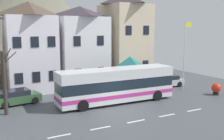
{
  "coord_description": "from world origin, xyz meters",
  "views": [
    {
      "loc": [
        -10.88,
        -19.04,
        7.1
      ],
      "look_at": [
        2.37,
        5.92,
        2.62
      ],
      "focal_mm": 43.42,
      "sensor_mm": 36.0,
      "label": 1
    }
  ],
  "objects_px": {
    "parked_car_00": "(166,81)",
    "bus_shelter": "(130,63)",
    "hilltop_castle": "(25,14)",
    "transit_bus": "(116,85)",
    "public_bench": "(110,85)",
    "bare_tree_01": "(5,82)",
    "townhouse_02": "(81,47)",
    "pedestrian_01": "(140,86)",
    "townhouse_03": "(124,38)",
    "townhouse_01": "(30,47)",
    "parked_car_01": "(17,97)",
    "flagpole": "(185,51)",
    "harbour_buoy": "(216,88)",
    "pedestrian_00": "(171,83)"
  },
  "relations": [
    {
      "from": "townhouse_02",
      "to": "pedestrian_00",
      "type": "relative_size",
      "value": 5.98
    },
    {
      "from": "public_bench",
      "to": "harbour_buoy",
      "type": "relative_size",
      "value": 1.2
    },
    {
      "from": "townhouse_03",
      "to": "townhouse_01",
      "type": "bearing_deg",
      "value": -177.09
    },
    {
      "from": "transit_bus",
      "to": "parked_car_00",
      "type": "height_order",
      "value": "transit_bus"
    },
    {
      "from": "parked_car_00",
      "to": "harbour_buoy",
      "type": "xyz_separation_m",
      "value": [
        2.03,
        -5.77,
        0.04
      ]
    },
    {
      "from": "townhouse_03",
      "to": "pedestrian_00",
      "type": "xyz_separation_m",
      "value": [
        1.42,
        -7.92,
        -4.82
      ]
    },
    {
      "from": "pedestrian_00",
      "to": "townhouse_01",
      "type": "bearing_deg",
      "value": 152.26
    },
    {
      "from": "townhouse_02",
      "to": "parked_car_01",
      "type": "distance_m",
      "value": 10.49
    },
    {
      "from": "public_bench",
      "to": "townhouse_01",
      "type": "bearing_deg",
      "value": 158.03
    },
    {
      "from": "transit_bus",
      "to": "pedestrian_01",
      "type": "height_order",
      "value": "transit_bus"
    },
    {
      "from": "parked_car_01",
      "to": "transit_bus",
      "type": "bearing_deg",
      "value": -32.6
    },
    {
      "from": "townhouse_03",
      "to": "hilltop_castle",
      "type": "height_order",
      "value": "hilltop_castle"
    },
    {
      "from": "hilltop_castle",
      "to": "public_bench",
      "type": "xyz_separation_m",
      "value": [
        5.14,
        -22.32,
        -8.81
      ]
    },
    {
      "from": "townhouse_03",
      "to": "hilltop_castle",
      "type": "relative_size",
      "value": 0.29
    },
    {
      "from": "parked_car_00",
      "to": "townhouse_02",
      "type": "bearing_deg",
      "value": -27.95
    },
    {
      "from": "public_bench",
      "to": "flagpole",
      "type": "relative_size",
      "value": 0.2
    },
    {
      "from": "townhouse_01",
      "to": "harbour_buoy",
      "type": "distance_m",
      "value": 20.58
    },
    {
      "from": "townhouse_02",
      "to": "townhouse_01",
      "type": "bearing_deg",
      "value": -178.91
    },
    {
      "from": "townhouse_01",
      "to": "hilltop_castle",
      "type": "xyz_separation_m",
      "value": [
        3.09,
        19.0,
        4.36
      ]
    },
    {
      "from": "hilltop_castle",
      "to": "transit_bus",
      "type": "relative_size",
      "value": 3.48
    },
    {
      "from": "pedestrian_01",
      "to": "harbour_buoy",
      "type": "xyz_separation_m",
      "value": [
        6.67,
        -4.4,
        -0.08
      ]
    },
    {
      "from": "bus_shelter",
      "to": "flagpole",
      "type": "relative_size",
      "value": 0.5
    },
    {
      "from": "transit_bus",
      "to": "bare_tree_01",
      "type": "relative_size",
      "value": 2.09
    },
    {
      "from": "pedestrian_01",
      "to": "public_bench",
      "type": "height_order",
      "value": "pedestrian_01"
    },
    {
      "from": "townhouse_02",
      "to": "bus_shelter",
      "type": "distance_m",
      "value": 6.59
    },
    {
      "from": "pedestrian_00",
      "to": "pedestrian_01",
      "type": "height_order",
      "value": "pedestrian_00"
    },
    {
      "from": "bus_shelter",
      "to": "flagpole",
      "type": "bearing_deg",
      "value": -24.62
    },
    {
      "from": "bare_tree_01",
      "to": "parked_car_01",
      "type": "bearing_deg",
      "value": 65.79
    },
    {
      "from": "harbour_buoy",
      "to": "parked_car_00",
      "type": "bearing_deg",
      "value": 109.4
    },
    {
      "from": "parked_car_00",
      "to": "bus_shelter",
      "type": "bearing_deg",
      "value": -0.59
    },
    {
      "from": "public_bench",
      "to": "transit_bus",
      "type": "bearing_deg",
      "value": -111.53
    },
    {
      "from": "harbour_buoy",
      "to": "bare_tree_01",
      "type": "height_order",
      "value": "bare_tree_01"
    },
    {
      "from": "public_bench",
      "to": "bare_tree_01",
      "type": "distance_m",
      "value": 12.81
    },
    {
      "from": "townhouse_03",
      "to": "parked_car_01",
      "type": "bearing_deg",
      "value": -159.93
    },
    {
      "from": "pedestrian_01",
      "to": "bare_tree_01",
      "type": "xyz_separation_m",
      "value": [
        -13.81,
        -0.97,
        1.92
      ]
    },
    {
      "from": "townhouse_02",
      "to": "public_bench",
      "type": "height_order",
      "value": "townhouse_02"
    },
    {
      "from": "parked_car_00",
      "to": "pedestrian_01",
      "type": "distance_m",
      "value": 4.84
    },
    {
      "from": "townhouse_03",
      "to": "bare_tree_01",
      "type": "bearing_deg",
      "value": -152.82
    },
    {
      "from": "transit_bus",
      "to": "public_bench",
      "type": "height_order",
      "value": "transit_bus"
    },
    {
      "from": "pedestrian_00",
      "to": "pedestrian_01",
      "type": "xyz_separation_m",
      "value": [
        -3.68,
        0.64,
        -0.13
      ]
    },
    {
      "from": "hilltop_castle",
      "to": "transit_bus",
      "type": "xyz_separation_m",
      "value": [
        3.05,
        -27.6,
        -7.64
      ]
    },
    {
      "from": "hilltop_castle",
      "to": "bare_tree_01",
      "type": "relative_size",
      "value": 7.27
    },
    {
      "from": "parked_car_00",
      "to": "bare_tree_01",
      "type": "xyz_separation_m",
      "value": [
        -18.45,
        -2.34,
        2.03
      ]
    },
    {
      "from": "townhouse_03",
      "to": "transit_bus",
      "type": "xyz_separation_m",
      "value": [
        -6.29,
        -9.24,
        -4.09
      ]
    },
    {
      "from": "townhouse_02",
      "to": "flagpole",
      "type": "relative_size",
      "value": 1.24
    },
    {
      "from": "parked_car_01",
      "to": "pedestrian_01",
      "type": "distance_m",
      "value": 12.67
    },
    {
      "from": "transit_bus",
      "to": "bus_shelter",
      "type": "xyz_separation_m",
      "value": [
        3.74,
        3.68,
        1.47
      ]
    },
    {
      "from": "townhouse_01",
      "to": "pedestrian_01",
      "type": "distance_m",
      "value": 12.84
    },
    {
      "from": "townhouse_03",
      "to": "parked_car_00",
      "type": "relative_size",
      "value": 2.66
    },
    {
      "from": "townhouse_03",
      "to": "harbour_buoy",
      "type": "distance_m",
      "value": 13.46
    }
  ]
}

